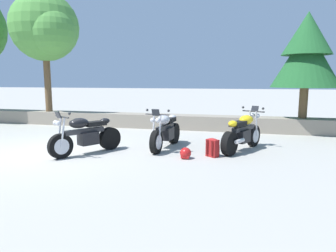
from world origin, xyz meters
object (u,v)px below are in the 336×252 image
Objects in this scene: motorcycle_silver_centre at (165,131)px; motorcycle_yellow_far_right at (243,133)px; leafy_tree_mid_left at (46,28)px; motorcycle_black_near_left at (85,136)px; pine_tree_mid_right at (307,52)px; rider_backpack at (213,147)px; rider_helmet at (185,153)px.

motorcycle_silver_centre and motorcycle_yellow_far_right have the same top height.
motorcycle_silver_centre is at bearing -29.29° from leafy_tree_mid_left.
leafy_tree_mid_left reaches higher than motorcycle_black_near_left.
pine_tree_mid_right is (10.20, 0.22, -1.15)m from leafy_tree_mid_left.
motorcycle_silver_centre is at bearing -173.36° from motorcycle_yellow_far_right.
motorcycle_black_near_left reaches higher than rider_backpack.
motorcycle_silver_centre is at bearing 32.27° from motorcycle_black_near_left.
rider_backpack is 1.68× the size of rider_helmet.
leafy_tree_mid_left reaches higher than rider_backpack.
rider_backpack is at bearing -24.71° from motorcycle_silver_centre.
motorcycle_silver_centre is 0.56× the size of pine_tree_mid_right.
pine_tree_mid_right is at bearing 40.91° from motorcycle_silver_centre.
leafy_tree_mid_left is (-8.16, 3.14, 3.56)m from motorcycle_yellow_far_right.
motorcycle_yellow_far_right reaches higher than rider_helmet.
motorcycle_yellow_far_right is 1.88m from rider_helmet.
motorcycle_silver_centre reaches higher than rider_backpack.
leafy_tree_mid_left is (-6.81, 4.41, 3.91)m from rider_helmet.
pine_tree_mid_right is (3.39, 4.63, 2.76)m from rider_helmet.
motorcycle_black_near_left is 2.65m from rider_helmet.
rider_helmet is (2.62, 0.14, -0.35)m from motorcycle_black_near_left.
rider_helmet is 6.36m from pine_tree_mid_right.
motorcycle_black_near_left is at bearing -147.73° from motorcycle_silver_centre.
rider_backpack is 5.72m from pine_tree_mid_right.
pine_tree_mid_right reaches higher than motorcycle_black_near_left.
leafy_tree_mid_left is at bearing 158.96° from motorcycle_yellow_far_right.
motorcycle_silver_centre reaches higher than rider_helmet.
leafy_tree_mid_left is at bearing 132.66° from motorcycle_black_near_left.
motorcycle_yellow_far_right reaches higher than rider_backpack.
motorcycle_yellow_far_right is 6.89× the size of rider_helmet.
leafy_tree_mid_left reaches higher than motorcycle_silver_centre.
motorcycle_silver_centre is 4.40× the size of rider_backpack.
rider_helmet is 0.06× the size of leafy_tree_mid_left.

